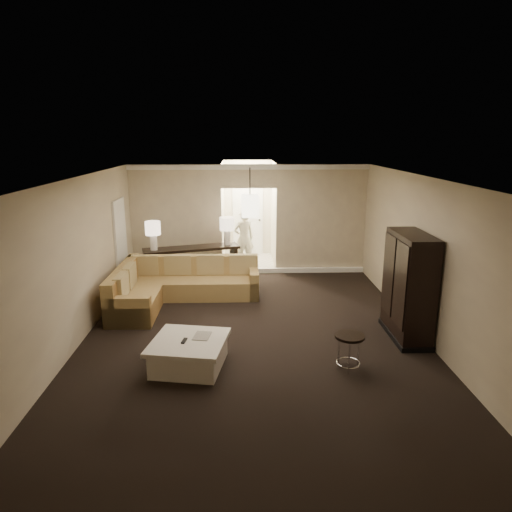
{
  "coord_description": "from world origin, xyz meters",
  "views": [
    {
      "loc": [
        -0.21,
        -7.49,
        3.47
      ],
      "look_at": [
        0.08,
        1.2,
        1.18
      ],
      "focal_mm": 32.0,
      "sensor_mm": 36.0,
      "label": 1
    }
  ],
  "objects_px": {
    "sectional_sofa": "(174,286)",
    "drink_table": "(349,345)",
    "console_table": "(192,262)",
    "person": "(244,235)",
    "armoire": "(408,289)",
    "coffee_table": "(189,353)"
  },
  "relations": [
    {
      "from": "sectional_sofa",
      "to": "drink_table",
      "type": "xyz_separation_m",
      "value": [
        3.07,
        -3.08,
        0.05
      ]
    },
    {
      "from": "sectional_sofa",
      "to": "drink_table",
      "type": "bearing_deg",
      "value": -44.93
    },
    {
      "from": "console_table",
      "to": "person",
      "type": "distance_m",
      "value": 1.97
    },
    {
      "from": "armoire",
      "to": "drink_table",
      "type": "height_order",
      "value": "armoire"
    },
    {
      "from": "armoire",
      "to": "drink_table",
      "type": "distance_m",
      "value": 1.77
    },
    {
      "from": "sectional_sofa",
      "to": "person",
      "type": "relative_size",
      "value": 1.72
    },
    {
      "from": "sectional_sofa",
      "to": "console_table",
      "type": "bearing_deg",
      "value": 79.34
    },
    {
      "from": "sectional_sofa",
      "to": "person",
      "type": "bearing_deg",
      "value": 61.57
    },
    {
      "from": "sectional_sofa",
      "to": "coffee_table",
      "type": "distance_m",
      "value": 2.99
    },
    {
      "from": "sectional_sofa",
      "to": "console_table",
      "type": "xyz_separation_m",
      "value": [
        0.25,
        1.32,
        0.18
      ]
    },
    {
      "from": "console_table",
      "to": "person",
      "type": "xyz_separation_m",
      "value": [
        1.27,
        1.47,
        0.33
      ]
    },
    {
      "from": "sectional_sofa",
      "to": "drink_table",
      "type": "relative_size",
      "value": 5.2
    },
    {
      "from": "coffee_table",
      "to": "person",
      "type": "xyz_separation_m",
      "value": [
        0.89,
        5.71,
        0.63
      ]
    },
    {
      "from": "console_table",
      "to": "person",
      "type": "height_order",
      "value": "person"
    },
    {
      "from": "person",
      "to": "coffee_table",
      "type": "bearing_deg",
      "value": 65.19
    },
    {
      "from": "armoire",
      "to": "person",
      "type": "xyz_separation_m",
      "value": [
        -2.82,
        4.74,
        -0.04
      ]
    },
    {
      "from": "armoire",
      "to": "person",
      "type": "distance_m",
      "value": 5.52
    },
    {
      "from": "console_table",
      "to": "armoire",
      "type": "bearing_deg",
      "value": -54.48
    },
    {
      "from": "console_table",
      "to": "person",
      "type": "relative_size",
      "value": 1.37
    },
    {
      "from": "sectional_sofa",
      "to": "drink_table",
      "type": "distance_m",
      "value": 4.35
    },
    {
      "from": "coffee_table",
      "to": "console_table",
      "type": "relative_size",
      "value": 0.55
    },
    {
      "from": "coffee_table",
      "to": "person",
      "type": "relative_size",
      "value": 0.75
    }
  ]
}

